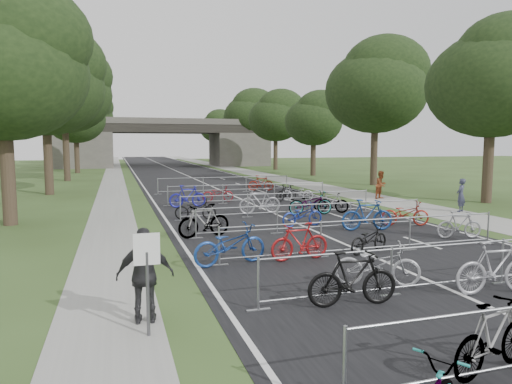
% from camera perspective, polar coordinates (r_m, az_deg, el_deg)
% --- Properties ---
extents(road, '(11.00, 140.00, 0.01)m').
position_cam_1_polar(road, '(55.45, -9.61, 2.47)').
color(road, black).
rests_on(road, ground).
extents(sidewalk_right, '(3.00, 140.00, 0.01)m').
position_cam_1_polar(sidewalk_right, '(57.06, -1.62, 2.65)').
color(sidewalk_right, gray).
rests_on(sidewalk_right, ground).
extents(sidewalk_left, '(2.00, 140.00, 0.01)m').
position_cam_1_polar(sidewalk_left, '(54.98, -17.39, 2.25)').
color(sidewalk_left, gray).
rests_on(sidewalk_left, ground).
extents(lane_markings, '(0.12, 140.00, 0.00)m').
position_cam_1_polar(lane_markings, '(55.45, -9.61, 2.46)').
color(lane_markings, silver).
rests_on(lane_markings, ground).
extents(overpass_bridge, '(31.00, 8.00, 7.05)m').
position_cam_1_polar(overpass_bridge, '(70.25, -11.29, 6.04)').
color(overpass_bridge, '#4C4A44').
rests_on(overpass_bridge, ground).
extents(park_sign, '(0.45, 0.06, 1.83)m').
position_cam_1_polar(park_sign, '(8.16, -13.46, -8.90)').
color(park_sign, '#4C4C51').
rests_on(park_sign, ground).
extents(tree_left_0, '(6.72, 6.72, 10.25)m').
position_cam_1_polar(tree_left_0, '(21.44, -28.95, 13.71)').
color(tree_left_0, '#33261C').
rests_on(tree_left_0, ground).
extents(tree_right_0, '(7.17, 7.17, 10.93)m').
position_cam_1_polar(tree_right_0, '(29.34, 27.71, 12.34)').
color(tree_right_0, '#33261C').
rests_on(tree_right_0, ground).
extents(tree_left_1, '(7.56, 7.56, 11.53)m').
position_cam_1_polar(tree_left_1, '(33.30, -24.76, 12.29)').
color(tree_left_1, '#33261C').
rests_on(tree_left_1, ground).
extents(tree_right_1, '(8.18, 8.18, 12.47)m').
position_cam_1_polar(tree_right_1, '(38.88, 14.94, 12.53)').
color(tree_right_1, '#33261C').
rests_on(tree_right_1, ground).
extents(tree_left_2, '(8.40, 8.40, 12.81)m').
position_cam_1_polar(tree_left_2, '(45.24, -22.79, 11.60)').
color(tree_left_2, '#33261C').
rests_on(tree_left_2, ground).
extents(tree_right_2, '(6.16, 6.16, 9.39)m').
position_cam_1_polar(tree_right_2, '(49.28, 7.37, 8.98)').
color(tree_right_2, '#33261C').
rests_on(tree_right_2, ground).
extents(tree_left_3, '(6.72, 6.72, 10.25)m').
position_cam_1_polar(tree_left_3, '(57.04, -21.55, 8.75)').
color(tree_left_3, '#33261C').
rests_on(tree_left_3, ground).
extents(tree_right_3, '(7.17, 7.17, 10.93)m').
position_cam_1_polar(tree_right_3, '(60.45, 2.60, 9.39)').
color(tree_right_3, '#33261C').
rests_on(tree_right_3, ground).
extents(tree_left_4, '(7.56, 7.56, 11.53)m').
position_cam_1_polar(tree_left_4, '(69.04, -20.83, 8.90)').
color(tree_left_4, '#33261C').
rests_on(tree_left_4, ground).
extents(tree_right_4, '(8.18, 8.18, 12.47)m').
position_cam_1_polar(tree_right_4, '(71.90, -0.68, 9.63)').
color(tree_right_4, '#33261C').
rests_on(tree_right_4, ground).
extents(tree_left_5, '(8.40, 8.40, 12.81)m').
position_cam_1_polar(tree_left_5, '(81.05, -20.31, 9.01)').
color(tree_left_5, '#33261C').
rests_on(tree_left_5, ground).
extents(tree_right_5, '(6.16, 6.16, 9.39)m').
position_cam_1_polar(tree_right_5, '(83.37, -3.04, 7.78)').
color(tree_right_5, '#33261C').
rests_on(tree_right_5, ground).
extents(tree_left_6, '(6.72, 6.72, 10.25)m').
position_cam_1_polar(tree_left_6, '(92.95, -19.88, 7.59)').
color(tree_left_6, '#33261C').
rests_on(tree_left_6, ground).
extents(tree_right_6, '(7.17, 7.17, 10.93)m').
position_cam_1_polar(tree_right_6, '(95.08, -4.83, 8.14)').
color(tree_right_6, '#33261C').
rests_on(tree_right_6, ground).
extents(barrier_row_1, '(9.70, 0.08, 1.10)m').
position_cam_1_polar(barrier_row_1, '(11.51, 22.98, -8.55)').
color(barrier_row_1, '#919499').
rests_on(barrier_row_1, ground).
extents(barrier_row_2, '(9.70, 0.08, 1.10)m').
position_cam_1_polar(barrier_row_2, '(14.37, 13.67, -5.40)').
color(barrier_row_2, '#919499').
rests_on(barrier_row_2, ground).
extents(barrier_row_3, '(9.70, 0.08, 1.10)m').
position_cam_1_polar(barrier_row_3, '(17.68, 7.35, -3.15)').
color(barrier_row_3, '#919499').
rests_on(barrier_row_3, ground).
extents(barrier_row_4, '(9.70, 0.08, 1.10)m').
position_cam_1_polar(barrier_row_4, '(21.35, 2.90, -1.54)').
color(barrier_row_4, '#919499').
rests_on(barrier_row_4, ground).
extents(barrier_row_5, '(9.70, 0.08, 1.10)m').
position_cam_1_polar(barrier_row_5, '(26.06, -0.87, -0.16)').
color(barrier_row_5, '#919499').
rests_on(barrier_row_5, ground).
extents(barrier_row_6, '(9.70, 0.08, 1.10)m').
position_cam_1_polar(barrier_row_6, '(31.84, -3.90, 0.95)').
color(barrier_row_6, '#919499').
rests_on(barrier_row_6, ground).
extents(bike_1, '(1.89, 0.93, 1.10)m').
position_cam_1_polar(bike_1, '(7.75, 27.59, -15.83)').
color(bike_1, '#919499').
rests_on(bike_1, ground).
extents(bike_4, '(1.98, 0.75, 1.16)m').
position_cam_1_polar(bike_4, '(9.74, 11.98, -10.61)').
color(bike_4, black).
rests_on(bike_4, ground).
extents(bike_5, '(2.11, 1.42, 1.05)m').
position_cam_1_polar(bike_5, '(11.21, 14.92, -8.77)').
color(bike_5, '#A0A2A8').
rests_on(bike_5, ground).
extents(bike_6, '(2.04, 0.74, 1.20)m').
position_cam_1_polar(bike_6, '(11.58, 27.80, -8.40)').
color(bike_6, '#A5A5AD').
rests_on(bike_6, ground).
extents(bike_8, '(2.26, 1.15, 1.13)m').
position_cam_1_polar(bike_8, '(12.72, -3.27, -6.62)').
color(bike_8, navy).
rests_on(bike_8, ground).
extents(bike_9, '(1.84, 0.64, 1.09)m').
position_cam_1_polar(bike_9, '(13.23, 5.49, -6.24)').
color(bike_9, maroon).
rests_on(bike_9, ground).
extents(bike_10, '(1.76, 1.15, 0.87)m').
position_cam_1_polar(bike_10, '(14.47, 13.93, -5.75)').
color(bike_10, black).
rests_on(bike_10, ground).
extents(bike_11, '(1.70, 0.80, 0.98)m').
position_cam_1_polar(bike_11, '(17.69, 24.07, -3.80)').
color(bike_11, '#95969C').
rests_on(bike_11, ground).
extents(bike_12, '(2.05, 1.01, 1.19)m').
position_cam_1_polar(bike_12, '(16.49, -6.51, -3.63)').
color(bike_12, '#919499').
rests_on(bike_12, ground).
extents(bike_13, '(1.92, 0.91, 0.97)m').
position_cam_1_polar(bike_13, '(18.57, 5.80, -2.88)').
color(bike_13, navy).
rests_on(bike_13, ground).
extents(bike_14, '(2.10, 0.92, 1.22)m').
position_cam_1_polar(bike_14, '(18.14, 13.72, -2.83)').
color(bike_14, navy).
rests_on(bike_14, ground).
extents(bike_15, '(2.05, 1.25, 1.02)m').
position_cam_1_polar(bike_15, '(19.66, 18.13, -2.58)').
color(bike_15, maroon).
rests_on(bike_15, ground).
extents(bike_16, '(1.92, 1.03, 0.96)m').
position_cam_1_polar(bike_16, '(20.33, -7.58, -2.15)').
color(bike_16, black).
rests_on(bike_16, ground).
extents(bike_17, '(2.09, 0.63, 1.25)m').
position_cam_1_polar(bike_17, '(21.74, 0.49, -1.18)').
color(bike_17, gray).
rests_on(bike_17, ground).
extents(bike_18, '(2.19, 0.84, 1.13)m').
position_cam_1_polar(bike_18, '(21.71, 6.81, -1.39)').
color(bike_18, '#919499').
rests_on(bike_18, ground).
extents(bike_19, '(1.69, 1.32, 1.02)m').
position_cam_1_polar(bike_19, '(22.55, 9.35, -1.29)').
color(bike_19, '#919499').
rests_on(bike_19, ground).
extents(bike_20, '(1.99, 0.65, 1.18)m').
position_cam_1_polar(bike_20, '(24.36, -8.56, -0.55)').
color(bike_20, '#1B1B96').
rests_on(bike_20, ground).
extents(bike_21, '(1.83, 0.66, 0.96)m').
position_cam_1_polar(bike_21, '(26.51, -4.78, -0.22)').
color(bike_21, maroon).
rests_on(bike_21, ground).
extents(bike_22, '(1.70, 1.12, 1.00)m').
position_cam_1_polar(bike_22, '(26.79, 3.83, -0.10)').
color(bike_22, black).
rests_on(bike_22, ground).
extents(bike_23, '(1.96, 1.12, 0.98)m').
position_cam_1_polar(bike_23, '(26.93, 5.22, -0.11)').
color(bike_23, '#9EA0A6').
rests_on(bike_23, ground).
extents(bike_27, '(1.91, 0.87, 1.11)m').
position_cam_1_polar(bike_27, '(32.71, 0.62, 1.11)').
color(bike_27, maroon).
rests_on(bike_27, ground).
extents(pedestrian_a, '(0.72, 0.65, 1.65)m').
position_cam_1_polar(pedestrian_a, '(24.66, 24.23, -0.39)').
color(pedestrian_a, '#2C2E42').
rests_on(pedestrian_a, ground).
extents(pedestrian_b, '(1.02, 0.93, 1.71)m').
position_cam_1_polar(pedestrian_b, '(28.94, 15.38, 0.86)').
color(pedestrian_b, '#A04923').
rests_on(pedestrian_b, ground).
extents(pedestrian_c, '(1.09, 0.54, 1.80)m').
position_cam_1_polar(pedestrian_c, '(8.87, -13.68, -10.16)').
color(pedestrian_c, '#272729').
rests_on(pedestrian_c, ground).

